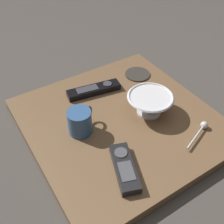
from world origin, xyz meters
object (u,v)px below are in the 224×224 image
object	(u,v)px
cereal_bowl	(150,103)
teaspoon	(202,128)
tv_remote_near	(94,90)
tv_remote_far	(125,168)
drink_coaster	(137,74)
coffee_mug	(80,122)

from	to	relation	value
cereal_bowl	teaspoon	xyz separation A→B (m)	(0.16, 0.09, -0.03)
teaspoon	tv_remote_near	world-z (taller)	tv_remote_near
tv_remote_near	tv_remote_far	size ratio (longest dim) A/B	1.22
teaspoon	tv_remote_far	xyz separation A→B (m)	(-0.01, -0.29, 0.00)
cereal_bowl	tv_remote_far	size ratio (longest dim) A/B	0.92
cereal_bowl	teaspoon	distance (m)	0.18
teaspoon	tv_remote_near	distance (m)	0.40
teaspoon	tv_remote_far	distance (m)	0.29
drink_coaster	teaspoon	bearing A→B (deg)	-1.57
cereal_bowl	coffee_mug	size ratio (longest dim) A/B	1.55
tv_remote_far	drink_coaster	bearing A→B (deg)	139.15
cereal_bowl	tv_remote_far	world-z (taller)	cereal_bowl
teaspoon	tv_remote_near	xyz separation A→B (m)	(-0.35, -0.19, -0.00)
coffee_mug	tv_remote_far	bearing A→B (deg)	8.82
cereal_bowl	teaspoon	world-z (taller)	cereal_bowl
coffee_mug	tv_remote_far	distance (m)	0.20
teaspoon	tv_remote_far	size ratio (longest dim) A/B	0.76
teaspoon	tv_remote_far	bearing A→B (deg)	-91.13
drink_coaster	tv_remote_near	bearing A→B (deg)	-88.71
cereal_bowl	drink_coaster	distance (m)	0.22
coffee_mug	teaspoon	distance (m)	0.38
teaspoon	drink_coaster	world-z (taller)	teaspoon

